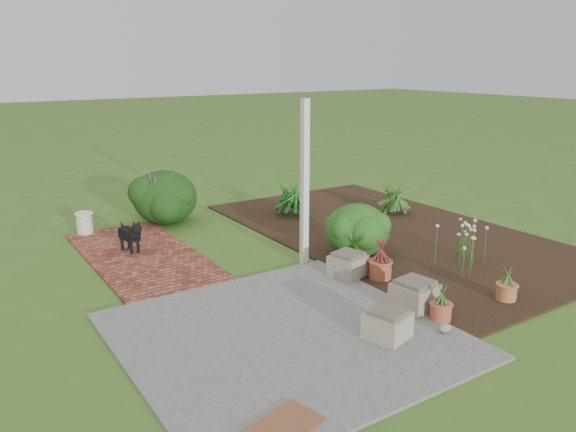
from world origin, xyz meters
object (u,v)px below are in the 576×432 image
stone_trough_near (387,325)px  cream_ceramic_urn (84,223)px  evergreen_shrub (358,229)px  black_dog (131,234)px

stone_trough_near → cream_ceramic_urn: bearing=107.4°
evergreen_shrub → black_dog: bearing=145.7°
cream_ceramic_urn → evergreen_shrub: bearing=-46.0°
black_dog → evergreen_shrub: 3.62m
black_dog → stone_trough_near: bearing=-84.6°
cream_ceramic_urn → black_dog: bearing=-75.4°
black_dog → cream_ceramic_urn: 1.50m
evergreen_shrub → cream_ceramic_urn: bearing=134.0°
stone_trough_near → cream_ceramic_urn: (-1.84, 5.85, 0.04)m
black_dog → cream_ceramic_urn: (-0.38, 1.45, -0.12)m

